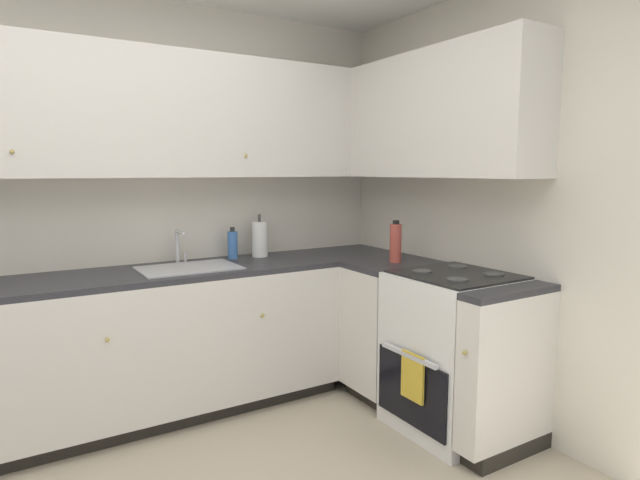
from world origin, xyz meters
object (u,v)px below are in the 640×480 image
(oven_range, at_px, (455,351))
(soap_bottle, at_px, (233,245))
(paper_towel_roll, at_px, (260,239))
(oil_bottle, at_px, (396,243))

(oven_range, distance_m, soap_bottle, 1.58)
(oven_range, distance_m, paper_towel_roll, 1.48)
(paper_towel_roll, relative_size, oil_bottle, 1.11)
(oven_range, height_order, oil_bottle, oil_bottle)
(oil_bottle, bearing_deg, soap_bottle, 140.98)
(oven_range, bearing_deg, paper_towel_roll, 119.51)
(soap_bottle, bearing_deg, paper_towel_roll, -6.00)
(paper_towel_roll, bearing_deg, soap_bottle, 174.00)
(oven_range, relative_size, oil_bottle, 3.86)
(oven_range, height_order, paper_towel_roll, paper_towel_roll)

